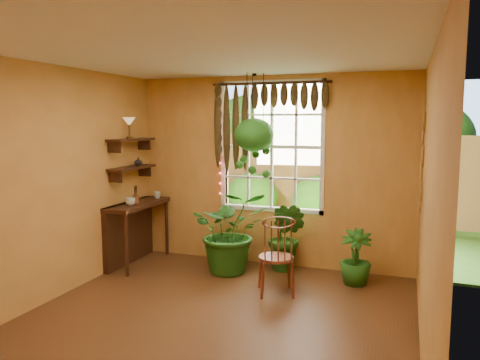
% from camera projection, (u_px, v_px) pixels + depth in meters
% --- Properties ---
extents(floor, '(4.50, 4.50, 0.00)m').
position_uv_depth(floor, '(209.00, 326.00, 4.72)').
color(floor, '#592B19').
rests_on(floor, ground).
extents(ceiling, '(4.50, 4.50, 0.00)m').
position_uv_depth(ceiling, '(206.00, 52.00, 4.39)').
color(ceiling, white).
rests_on(ceiling, wall_back).
extents(wall_back, '(4.00, 0.00, 4.00)m').
position_uv_depth(wall_back, '(271.00, 171.00, 6.66)').
color(wall_back, gold).
rests_on(wall_back, floor).
extents(wall_left, '(0.00, 4.50, 4.50)m').
position_uv_depth(wall_left, '(44.00, 185.00, 5.22)').
color(wall_left, gold).
rests_on(wall_left, floor).
extents(wall_right, '(0.00, 4.50, 4.50)m').
position_uv_depth(wall_right, '(428.00, 207.00, 3.89)').
color(wall_right, gold).
rests_on(wall_right, floor).
extents(window, '(1.52, 0.10, 1.86)m').
position_uv_depth(window, '(272.00, 147.00, 6.64)').
color(window, white).
rests_on(window, wall_back).
extents(valance_vine, '(1.70, 0.12, 1.10)m').
position_uv_depth(valance_vine, '(264.00, 105.00, 6.49)').
color(valance_vine, '#351D0E').
rests_on(valance_vine, window).
extents(string_lights, '(0.03, 0.03, 1.54)m').
position_uv_depth(string_lights, '(220.00, 143.00, 6.81)').
color(string_lights, '#FF2633').
rests_on(string_lights, window).
extents(wall_plates, '(0.04, 0.32, 1.10)m').
position_uv_depth(wall_plates, '(421.00, 164.00, 5.54)').
color(wall_plates, beige).
rests_on(wall_plates, wall_right).
extents(counter_ledge, '(0.40, 1.20, 0.90)m').
position_uv_depth(counter_ledge, '(132.00, 226.00, 6.79)').
color(counter_ledge, '#351D0E').
rests_on(counter_ledge, floor).
extents(shelf_lower, '(0.25, 0.90, 0.04)m').
position_uv_depth(shelf_lower, '(132.00, 168.00, 6.67)').
color(shelf_lower, '#351D0E').
rests_on(shelf_lower, wall_left).
extents(shelf_upper, '(0.25, 0.90, 0.04)m').
position_uv_depth(shelf_upper, '(131.00, 140.00, 6.62)').
color(shelf_upper, '#351D0E').
rests_on(shelf_upper, wall_left).
extents(backyard, '(14.00, 10.00, 12.00)m').
position_uv_depth(backyard, '(335.00, 155.00, 10.90)').
color(backyard, '#2E5919').
rests_on(backyard, ground).
extents(windsor_chair, '(0.55, 0.56, 1.12)m').
position_uv_depth(windsor_chair, '(276.00, 268.00, 5.57)').
color(windsor_chair, maroon).
rests_on(windsor_chair, floor).
extents(potted_plant_left, '(1.31, 1.24, 1.15)m').
position_uv_depth(potted_plant_left, '(231.00, 231.00, 6.36)').
color(potted_plant_left, '#194A13').
rests_on(potted_plant_left, floor).
extents(potted_plant_mid, '(0.65, 0.59, 0.96)m').
position_uv_depth(potted_plant_mid, '(287.00, 237.00, 6.42)').
color(potted_plant_mid, '#194A13').
rests_on(potted_plant_mid, floor).
extents(potted_plant_right, '(0.44, 0.44, 0.70)m').
position_uv_depth(potted_plant_right, '(356.00, 257.00, 5.91)').
color(potted_plant_right, '#194A13').
rests_on(potted_plant_right, floor).
extents(hanging_basket, '(0.54, 0.54, 1.43)m').
position_uv_depth(hanging_basket, '(254.00, 138.00, 6.38)').
color(hanging_basket, black).
rests_on(hanging_basket, ceiling).
extents(cup_a, '(0.14, 0.14, 0.11)m').
position_uv_depth(cup_a, '(130.00, 201.00, 6.49)').
color(cup_a, silver).
rests_on(cup_a, counter_ledge).
extents(cup_b, '(0.11, 0.11, 0.10)m').
position_uv_depth(cup_b, '(157.00, 195.00, 7.07)').
color(cup_b, beige).
rests_on(cup_b, counter_ledge).
extents(brush_jar, '(0.09, 0.09, 0.32)m').
position_uv_depth(brush_jar, '(136.00, 194.00, 6.65)').
color(brush_jar, brown).
rests_on(brush_jar, counter_ledge).
extents(shelf_vase, '(0.14, 0.14, 0.12)m').
position_uv_depth(shelf_vase, '(138.00, 161.00, 6.81)').
color(shelf_vase, '#B2AD99').
rests_on(shelf_vase, shelf_lower).
extents(tiffany_lamp, '(0.18, 0.18, 0.30)m').
position_uv_depth(tiffany_lamp, '(129.00, 123.00, 6.52)').
color(tiffany_lamp, brown).
rests_on(tiffany_lamp, shelf_upper).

